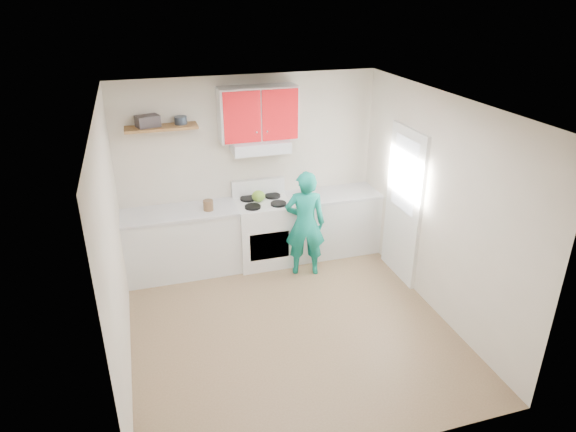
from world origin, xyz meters
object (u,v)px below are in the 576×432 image
object	(u,v)px
tin	(181,120)
crock	(208,206)
stove	(264,232)
kettle	(258,196)
person	(305,224)

from	to	relation	value
tin	crock	xyz separation A→B (m)	(0.24, -0.27, -1.11)
stove	kettle	world-z (taller)	kettle
person	kettle	bearing A→B (deg)	-30.30
tin	stove	bearing A→B (deg)	-12.00
stove	tin	distance (m)	1.92
crock	person	world-z (taller)	person
stove	tin	xyz separation A→B (m)	(-1.00, 0.21, 1.63)
crock	person	distance (m)	1.31
tin	crock	world-z (taller)	tin
crock	stove	bearing A→B (deg)	4.17
stove	crock	size ratio (longest dim) A/B	5.71
stove	kettle	bearing A→B (deg)	138.29
stove	tin	bearing A→B (deg)	168.00
tin	kettle	distance (m)	1.45
tin	kettle	bearing A→B (deg)	-9.95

